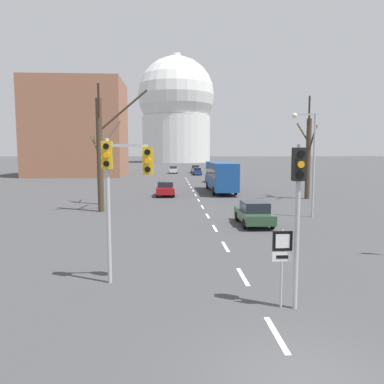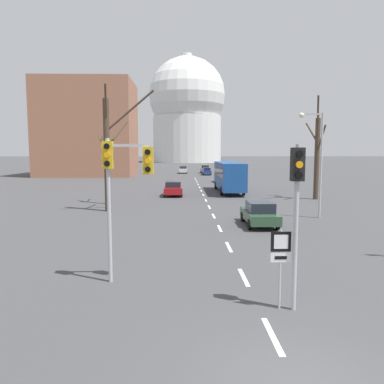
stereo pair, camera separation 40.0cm
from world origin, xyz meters
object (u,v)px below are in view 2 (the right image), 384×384
Objects in this scene: traffic_signal_near_left at (122,174)px; sedan_mid_centre at (173,189)px; route_sign_post at (281,256)px; sedan_distant_centre at (183,170)px; street_lamp_right at (317,154)px; sedan_far_left at (205,169)px; traffic_signal_centre_tall at (297,196)px; sedan_near_left at (260,213)px; sedan_near_right at (207,171)px; city_bus at (229,175)px; sedan_far_right at (221,177)px.

sedan_mid_centre is (1.17, 26.53, -3.12)m from traffic_signal_near_left.
route_sign_post is 71.75m from sedan_distant_centre.
street_lamp_right is 57.41m from sedan_far_left.
sedan_near_left is at bearing 82.76° from traffic_signal_centre_tall.
sedan_near_right is at bearing 95.04° from street_lamp_right.
traffic_signal_near_left is at bearing -95.88° from sedan_far_left.
street_lamp_right reaches higher than city_bus.
traffic_signal_near_left is 0.48× the size of city_bus.
sedan_near_right is at bearing 83.53° from traffic_signal_near_left.
traffic_signal_centre_tall is at bearing -87.52° from sedan_distant_centre.
sedan_far_left is at bearing 89.50° from sedan_near_right.
street_lamp_right is 32.37m from sedan_far_right.
sedan_mid_centre is at bearing 127.38° from street_lamp_right.
street_lamp_right is 17.83m from city_bus.
sedan_far_right is (7.01, 18.34, 0.07)m from sedan_mid_centre.
sedan_near_left is 52.80m from sedan_near_right.
sedan_far_left is (0.15, 59.73, 0.11)m from sedan_near_left.
street_lamp_right is at bearing -85.63° from sedan_far_left.
traffic_signal_near_left is 31.09m from city_bus.
sedan_far_left is at bearing 84.12° from traffic_signal_near_left.
sedan_near_left is (1.63, 12.86, -2.65)m from traffic_signal_centre_tall.
sedan_distant_centre is (-2.71, 71.70, -0.82)m from route_sign_post.
sedan_far_right is 25.03m from sedan_distant_centre.
street_lamp_right is at bearing -83.92° from sedan_far_right.
city_bus is (5.25, -39.12, 1.24)m from sedan_distant_centre.
route_sign_post is at bearing -87.83° from sedan_distant_centre.
sedan_far_left reaches higher than sedan_near_right.
sedan_mid_centre is at bearing 97.58° from route_sign_post.
sedan_distant_centre is at bearing -170.56° from sedan_far_left.
sedan_mid_centre is 0.92× the size of sedan_far_right.
traffic_signal_near_left is 1.35× the size of sedan_far_left.
sedan_near_left is 0.41× the size of city_bus.
sedan_near_left is 1.02× the size of sedan_near_right.
route_sign_post is 72.55m from sedan_far_left.
route_sign_post reaches higher than sedan_far_left.
traffic_signal_centre_tall is 16.69m from street_lamp_right.
traffic_signal_centre_tall is 2.04× the size of route_sign_post.
route_sign_post is at bearing -91.86° from sedan_near_right.
sedan_far_right is at bearing 69.08° from sedan_mid_centre.
city_bus reaches higher than sedan_far_left.
sedan_far_right is at bearing 86.69° from traffic_signal_centre_tall.
sedan_distant_centre is (-3.11, 71.78, -2.62)m from traffic_signal_centre_tall.
sedan_mid_centre is at bearing 87.48° from traffic_signal_near_left.
city_bus is at bearing 29.05° from sedan_mid_centre.
sedan_far_right reaches higher than sedan_mid_centre.
street_lamp_right is 1.94× the size of sedan_far_left.
traffic_signal_near_left is at bearing -131.91° from street_lamp_right.
sedan_distant_centre is 0.36× the size of city_bus.
route_sign_post is at bearing -94.46° from city_bus.
route_sign_post is 0.63× the size of sedan_distant_centre.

